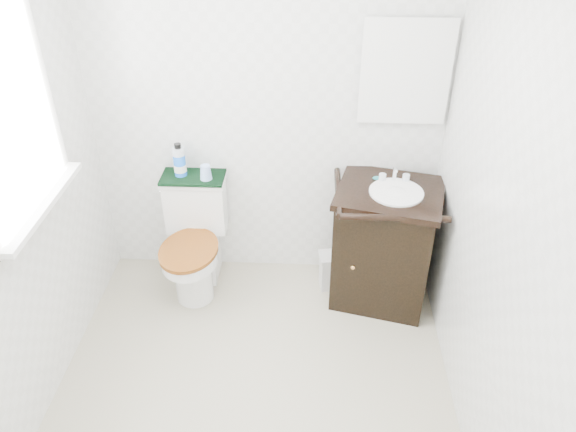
# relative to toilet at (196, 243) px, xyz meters

# --- Properties ---
(floor) EXTENTS (2.40, 2.40, 0.00)m
(floor) POSITION_rel_toilet_xyz_m (0.47, -0.97, -0.34)
(floor) COLOR #A89E87
(floor) RESTS_ON ground
(wall_back) EXTENTS (2.40, 0.00, 2.40)m
(wall_back) POSITION_rel_toilet_xyz_m (0.47, 0.23, 0.86)
(wall_back) COLOR white
(wall_back) RESTS_ON ground
(wall_right) EXTENTS (0.00, 2.40, 2.40)m
(wall_right) POSITION_rel_toilet_xyz_m (1.57, -0.97, 0.86)
(wall_right) COLOR white
(wall_right) RESTS_ON ground
(window) EXTENTS (0.02, 0.70, 0.90)m
(window) POSITION_rel_toilet_xyz_m (-0.60, -0.72, 1.21)
(window) COLOR white
(window) RESTS_ON wall_left
(mirror) EXTENTS (0.50, 0.02, 0.60)m
(mirror) POSITION_rel_toilet_xyz_m (1.28, 0.21, 1.11)
(mirror) COLOR silver
(mirror) RESTS_ON wall_back
(toilet) EXTENTS (0.41, 0.63, 0.76)m
(toilet) POSITION_rel_toilet_xyz_m (0.00, 0.00, 0.00)
(toilet) COLOR white
(toilet) RESTS_ON floor
(vanity) EXTENTS (0.73, 0.66, 0.92)m
(vanity) POSITION_rel_toilet_xyz_m (1.23, -0.07, 0.09)
(vanity) COLOR black
(vanity) RESTS_ON floor
(trash_bin) EXTENTS (0.20, 0.17, 0.27)m
(trash_bin) POSITION_rel_toilet_xyz_m (0.92, 0.01, -0.20)
(trash_bin) COLOR silver
(trash_bin) RESTS_ON floor
(towel) EXTENTS (0.40, 0.22, 0.02)m
(towel) POSITION_rel_toilet_xyz_m (-0.00, 0.12, 0.43)
(towel) COLOR black
(towel) RESTS_ON toilet
(mouthwash_bottle) EXTENTS (0.08, 0.08, 0.22)m
(mouthwash_bottle) POSITION_rel_toilet_xyz_m (-0.08, 0.13, 0.54)
(mouthwash_bottle) COLOR blue
(mouthwash_bottle) RESTS_ON towel
(cup) EXTENTS (0.08, 0.08, 0.09)m
(cup) POSITION_rel_toilet_xyz_m (0.09, 0.09, 0.49)
(cup) COLOR #98BDF8
(cup) RESTS_ON towel
(soap_bar) EXTENTS (0.06, 0.04, 0.02)m
(soap_bar) POSITION_rel_toilet_xyz_m (1.16, 0.07, 0.49)
(soap_bar) COLOR #1A797C
(soap_bar) RESTS_ON vanity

